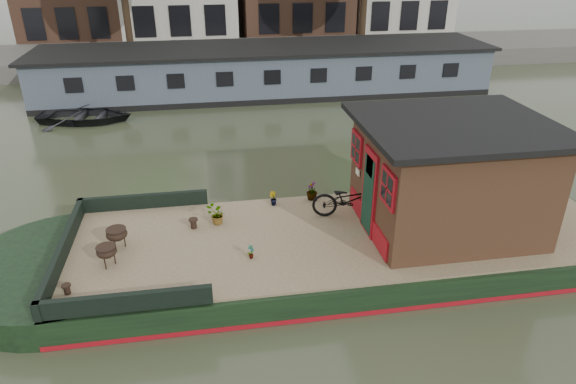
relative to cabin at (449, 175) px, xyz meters
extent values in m
plane|color=#343C26|center=(-2.19, 0.00, -1.88)|extent=(120.00, 120.00, 0.00)
cube|color=black|center=(-2.19, 0.00, -1.58)|extent=(12.00, 4.00, 0.60)
cylinder|color=black|center=(-8.19, 0.00, -1.58)|extent=(4.00, 4.00, 0.60)
cube|color=maroon|center=(-2.19, 0.00, -1.82)|extent=(12.02, 4.02, 0.10)
cube|color=#8F8058|center=(-2.19, 0.00, -1.25)|extent=(11.80, 3.80, 0.05)
cube|color=black|center=(-8.11, 0.00, -1.05)|extent=(0.12, 4.00, 0.35)
cube|color=black|center=(-6.69, 1.92, -1.05)|extent=(3.00, 0.12, 0.35)
cube|color=black|center=(-6.69, -1.92, -1.05)|extent=(3.00, 0.12, 0.35)
cube|color=#342414|center=(0.01, 0.00, -0.08)|extent=(3.50, 3.00, 2.30)
cube|color=black|center=(0.01, 0.00, 1.13)|extent=(4.00, 3.50, 0.12)
cube|color=maroon|center=(-1.77, 0.00, -0.28)|extent=(0.06, 0.80, 1.90)
cube|color=black|center=(-1.79, 0.00, -0.33)|extent=(0.04, 0.64, 1.70)
cube|color=maroon|center=(-1.77, -1.05, 0.32)|extent=(0.06, 0.72, 0.72)
cube|color=maroon|center=(-1.77, 1.05, 0.32)|extent=(0.06, 0.72, 0.72)
imported|color=black|center=(-1.99, 0.69, -0.78)|extent=(1.78, 0.96, 0.89)
imported|color=maroon|center=(-3.63, 1.57, -1.06)|extent=(0.24, 0.24, 0.34)
imported|color=maroon|center=(-5.00, 0.85, -1.00)|extent=(0.54, 0.53, 0.46)
imported|color=brown|center=(-2.64, 1.70, -0.99)|extent=(0.29, 0.29, 0.47)
imported|color=#973A2C|center=(-4.38, -0.66, -1.07)|extent=(0.19, 0.20, 0.31)
cylinder|color=black|center=(-5.52, 0.75, -1.11)|extent=(0.20, 0.20, 0.23)
cylinder|color=black|center=(-7.79, -1.26, -1.13)|extent=(0.17, 0.17, 0.19)
imported|color=black|center=(-9.72, 10.94, -1.51)|extent=(3.91, 3.06, 0.74)
cube|color=#474F5E|center=(-2.19, 14.00, -0.88)|extent=(20.00, 4.00, 2.00)
cube|color=black|center=(-2.19, 14.00, 0.17)|extent=(20.40, 4.40, 0.12)
cube|color=black|center=(-2.19, 14.00, -1.76)|extent=(20.00, 4.05, 0.24)
cube|color=#47443F|center=(-2.19, 20.50, -1.43)|extent=(60.00, 6.00, 0.90)
cylinder|color=#332316|center=(-8.69, 19.00, 1.02)|extent=(0.36, 0.36, 4.00)
cylinder|color=#332316|center=(3.81, 19.00, 1.02)|extent=(0.36, 0.36, 4.00)
camera|label=1|loc=(-5.07, -9.34, 4.56)|focal=32.00mm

